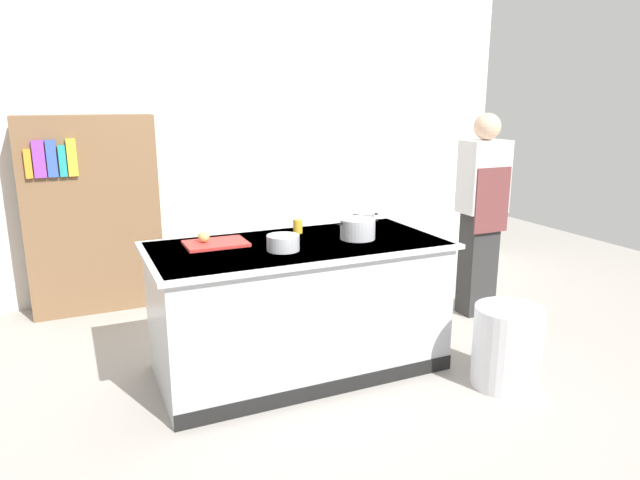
{
  "coord_description": "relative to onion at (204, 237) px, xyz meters",
  "views": [
    {
      "loc": [
        -1.37,
        -3.4,
        1.84
      ],
      "look_at": [
        0.25,
        0.2,
        0.85
      ],
      "focal_mm": 31.99,
      "sensor_mm": 36.0,
      "label": 1
    }
  ],
  "objects": [
    {
      "name": "mixing_bowl",
      "position": [
        0.43,
        -0.33,
        -0.01
      ],
      "size": [
        0.21,
        0.21,
        0.1
      ],
      "primitive_type": "cylinder",
      "color": "#B7BABF",
      "rests_on": "counter_island"
    },
    {
      "name": "trash_bin",
      "position": [
        1.72,
        -0.98,
        -0.69
      ],
      "size": [
        0.44,
        0.44,
        0.54
      ],
      "primitive_type": "cylinder",
      "color": "silver",
      "rests_on": "ground_plane"
    },
    {
      "name": "onion",
      "position": [
        0.0,
        0.0,
        0.0
      ],
      "size": [
        0.08,
        0.08,
        0.08
      ],
      "primitive_type": "sphere",
      "color": "tan",
      "rests_on": "cutting_board"
    },
    {
      "name": "stock_pot",
      "position": [
        1.0,
        -0.25,
        0.01
      ],
      "size": [
        0.31,
        0.24,
        0.14
      ],
      "color": "#B7BABF",
      "rests_on": "counter_island"
    },
    {
      "name": "counter_island",
      "position": [
        0.58,
        -0.2,
        -0.49
      ],
      "size": [
        1.98,
        0.98,
        0.9
      ],
      "color": "#B7BABF",
      "rests_on": "ground_plane"
    },
    {
      "name": "cutting_board",
      "position": [
        0.07,
        -0.02,
        -0.05
      ],
      "size": [
        0.4,
        0.28,
        0.02
      ],
      "primitive_type": "cube",
      "color": "red",
      "rests_on": "counter_island"
    },
    {
      "name": "back_wall",
      "position": [
        0.58,
        1.9,
        0.54
      ],
      "size": [
        6.4,
        0.12,
        3.0
      ],
      "primitive_type": "cube",
      "color": "silver",
      "rests_on": "ground_plane"
    },
    {
      "name": "juice_cup",
      "position": [
        0.69,
        0.07,
        -0.01
      ],
      "size": [
        0.07,
        0.07,
        0.1
      ],
      "primitive_type": "cylinder",
      "color": "yellow",
      "rests_on": "counter_island"
    },
    {
      "name": "bookshelf",
      "position": [
        -0.6,
        1.6,
        -0.11
      ],
      "size": [
        1.1,
        0.31,
        1.7
      ],
      "color": "brown",
      "rests_on": "ground_plane"
    },
    {
      "name": "ground_plane",
      "position": [
        0.58,
        -0.2,
        -0.96
      ],
      "size": [
        10.0,
        10.0,
        0.0
      ],
      "primitive_type": "plane",
      "color": "#9E9991"
    },
    {
      "name": "sauce_pan",
      "position": [
        1.2,
        0.03,
        -0.0
      ],
      "size": [
        0.23,
        0.16,
        0.11
      ],
      "color": "#99999E",
      "rests_on": "counter_island"
    },
    {
      "name": "person_chef",
      "position": [
        2.39,
        0.14,
        -0.04
      ],
      "size": [
        0.38,
        0.25,
        1.72
      ],
      "rotation": [
        0.0,
        0.0,
        1.86
      ],
      "color": "#2D2D2D",
      "rests_on": "ground_plane"
    }
  ]
}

